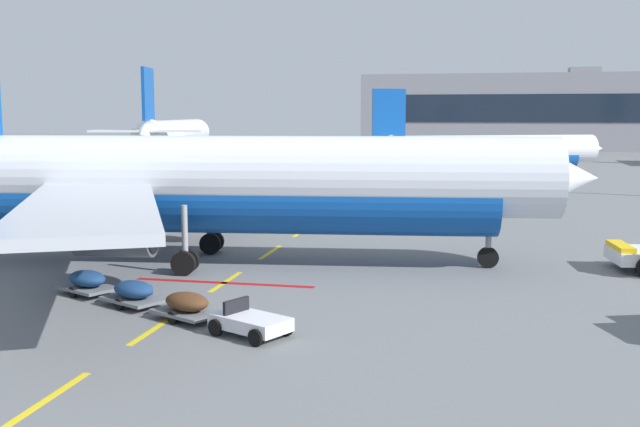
{
  "coord_description": "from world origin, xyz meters",
  "views": [
    {
      "loc": [
        28.63,
        -8.03,
        7.24
      ],
      "look_at": [
        21.25,
        26.64,
        2.51
      ],
      "focal_mm": 42.04,
      "sensor_mm": 36.0,
      "label": 1
    }
  ],
  "objects_px": {
    "baggage_train": "(160,299)",
    "airliner_mid_left": "(175,137)",
    "airliner_foreground": "(227,183)",
    "airliner_far_center": "(485,152)"
  },
  "relations": [
    {
      "from": "airliner_foreground",
      "to": "airliner_far_center",
      "type": "distance_m",
      "value": 49.39
    },
    {
      "from": "airliner_foreground",
      "to": "airliner_mid_left",
      "type": "distance_m",
      "value": 68.68
    },
    {
      "from": "baggage_train",
      "to": "airliner_mid_left",
      "type": "bearing_deg",
      "value": 112.45
    },
    {
      "from": "airliner_mid_left",
      "to": "baggage_train",
      "type": "relative_size",
      "value": 3.25
    },
    {
      "from": "airliner_foreground",
      "to": "airliner_far_center",
      "type": "height_order",
      "value": "airliner_foreground"
    },
    {
      "from": "airliner_foreground",
      "to": "airliner_far_center",
      "type": "xyz_separation_m",
      "value": [
        12.45,
        47.79,
        -0.78
      ]
    },
    {
      "from": "airliner_far_center",
      "to": "baggage_train",
      "type": "xyz_separation_m",
      "value": [
        -11.87,
        -57.08,
        -2.64
      ]
    },
    {
      "from": "airliner_mid_left",
      "to": "airliner_far_center",
      "type": "height_order",
      "value": "airliner_mid_left"
    },
    {
      "from": "airliner_foreground",
      "to": "airliner_far_center",
      "type": "bearing_deg",
      "value": 75.4
    },
    {
      "from": "airliner_far_center",
      "to": "baggage_train",
      "type": "height_order",
      "value": "airliner_far_center"
    }
  ]
}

